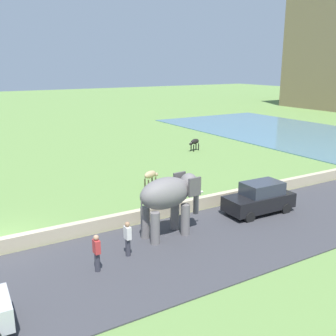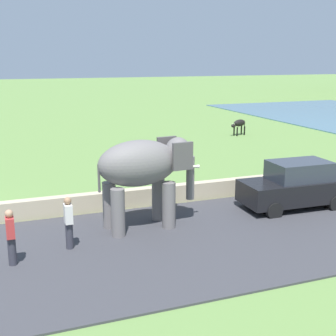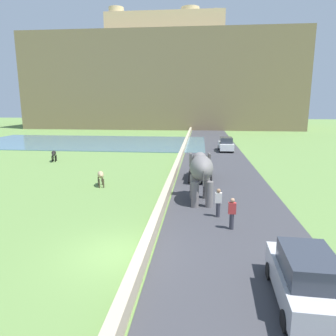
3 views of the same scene
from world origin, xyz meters
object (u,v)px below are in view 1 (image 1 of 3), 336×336
Objects in this scene: elephant at (169,196)px; person_trailing at (97,253)px; person_beside_elephant at (128,238)px; cow_black at (195,142)px; car_black at (260,198)px; cow_tan at (151,175)px.

person_trailing is at bearing -70.57° from elephant.
person_beside_elephant is (0.94, -2.65, -1.16)m from elephant.
person_trailing is at bearing -70.72° from person_beside_elephant.
person_beside_elephant is 1.72m from person_trailing.
person_trailing is at bearing -44.17° from cow_black.
person_beside_elephant is 8.57m from car_black.
car_black is at bearing -22.11° from cow_black.
person_beside_elephant is 10.04m from cow_tan.
car_black reaches higher than person_trailing.
cow_tan is at bearing -158.71° from car_black.
car_black is 2.85× the size of cow_black.
person_trailing is 10.25m from car_black.
car_black reaches higher than person_beside_elephant.
person_beside_elephant is 0.40× the size of car_black.
person_trailing is at bearing -81.66° from car_black.
car_black is (-1.49, 10.14, 0.03)m from person_trailing.
cow_black is at bearing 137.83° from person_beside_elephant.
elephant is 2.16× the size of person_trailing.
car_black is at bearing 98.34° from person_trailing.
cow_black is at bearing 135.83° from person_trailing.
cow_black is at bearing 157.89° from car_black.
person_beside_elephant reaches higher than cow_tan.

